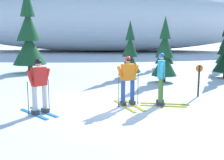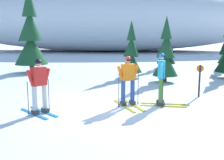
% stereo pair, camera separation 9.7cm
% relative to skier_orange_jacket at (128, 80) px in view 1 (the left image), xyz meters
% --- Properties ---
extents(ground_plane, '(120.00, 120.00, 0.00)m').
position_rel_skier_orange_jacket_xyz_m(ground_plane, '(-0.56, -0.37, -0.89)').
color(ground_plane, white).
extents(skier_orange_jacket, '(1.09, 1.76, 1.70)m').
position_rel_skier_orange_jacket_xyz_m(skier_orange_jacket, '(0.00, 0.00, 0.00)').
color(skier_orange_jacket, gold).
rests_on(skier_orange_jacket, ground).
extents(skier_cyan_jacket, '(1.62, 0.79, 1.81)m').
position_rel_skier_orange_jacket_xyz_m(skier_cyan_jacket, '(1.14, 0.06, 0.06)').
color(skier_cyan_jacket, gold).
rests_on(skier_cyan_jacket, ground).
extents(skier_red_jacket, '(1.44, 1.40, 1.72)m').
position_rel_skier_orange_jacket_xyz_m(skier_red_jacket, '(-2.75, -1.12, 0.01)').
color(skier_red_jacket, '#2893CC').
rests_on(skier_red_jacket, ground).
extents(pine_tree_far_left, '(2.04, 2.04, 5.27)m').
position_rel_skier_orange_jacket_xyz_m(pine_tree_far_left, '(-5.89, 7.76, 1.31)').
color(pine_tree_far_left, '#47301E').
rests_on(pine_tree_far_left, ground).
extents(pine_tree_left, '(1.22, 1.22, 3.15)m').
position_rel_skier_orange_jacket_xyz_m(pine_tree_left, '(0.28, 5.98, 0.42)').
color(pine_tree_left, '#47301E').
rests_on(pine_tree_left, ground).
extents(pine_tree_center_left, '(1.28, 1.28, 3.31)m').
position_rel_skier_orange_jacket_xyz_m(pine_tree_center_left, '(1.97, 4.70, 0.49)').
color(pine_tree_center_left, '#47301E').
rests_on(pine_tree_center_left, ground).
extents(pine_tree_center, '(1.31, 1.31, 3.39)m').
position_rel_skier_orange_jacket_xyz_m(pine_tree_center, '(2.85, 10.20, 0.52)').
color(pine_tree_center, '#47301E').
rests_on(pine_tree_center, ground).
extents(snow_ridge_background, '(43.68, 15.96, 8.29)m').
position_rel_skier_orange_jacket_xyz_m(snow_ridge_background, '(-2.46, 28.01, 3.25)').
color(snow_ridge_background, white).
rests_on(snow_ridge_background, ground).
extents(trail_marker_post, '(0.28, 0.07, 1.26)m').
position_rel_skier_orange_jacket_xyz_m(trail_marker_post, '(2.81, 1.40, -0.17)').
color(trail_marker_post, black).
rests_on(trail_marker_post, ground).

